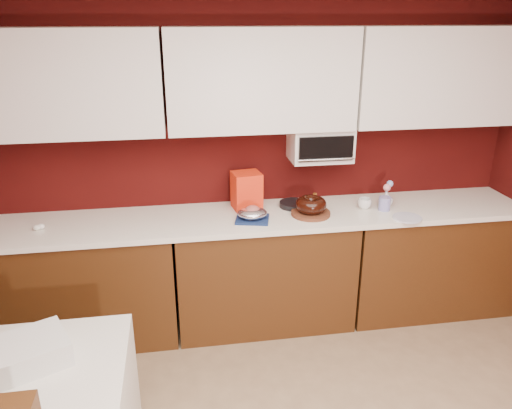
{
  "coord_description": "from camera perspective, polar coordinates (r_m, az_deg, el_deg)",
  "views": [
    {
      "loc": [
        -0.6,
        -1.4,
        2.28
      ],
      "look_at": [
        -0.08,
        1.84,
        1.02
      ],
      "focal_mm": 35.0,
      "sensor_mm": 36.0,
      "label": 1
    }
  ],
  "objects": [
    {
      "name": "wall_back",
      "position": [
        3.84,
        0.15,
        5.44
      ],
      "size": [
        4.0,
        0.02,
        2.5
      ],
      "primitive_type": "cube",
      "color": "#3B0908",
      "rests_on": "floor"
    },
    {
      "name": "base_cabinet_left",
      "position": [
        3.89,
        -19.08,
        -8.69
      ],
      "size": [
        1.31,
        0.58,
        0.86
      ],
      "primitive_type": "cube",
      "color": "#47250E",
      "rests_on": "floor"
    },
    {
      "name": "base_cabinet_center",
      "position": [
        3.87,
        0.89,
        -7.6
      ],
      "size": [
        1.31,
        0.58,
        0.86
      ],
      "primitive_type": "cube",
      "color": "#47250E",
      "rests_on": "floor"
    },
    {
      "name": "base_cabinet_right",
      "position": [
        4.28,
        18.85,
        -5.83
      ],
      "size": [
        1.31,
        0.58,
        0.86
      ],
      "primitive_type": "cube",
      "color": "#47250E",
      "rests_on": "floor"
    },
    {
      "name": "countertop",
      "position": [
        3.67,
        0.93,
        -1.42
      ],
      "size": [
        4.0,
        0.62,
        0.04
      ],
      "primitive_type": "cube",
      "color": "white",
      "rests_on": "base_cabinet_center"
    },
    {
      "name": "upper_cabinet_left",
      "position": [
        3.59,
        -21.45,
        12.71
      ],
      "size": [
        1.31,
        0.33,
        0.7
      ],
      "primitive_type": "cube",
      "color": "white",
      "rests_on": "wall_back"
    },
    {
      "name": "upper_cabinet_center",
      "position": [
        3.56,
        0.6,
        14.06
      ],
      "size": [
        1.31,
        0.33,
        0.7
      ],
      "primitive_type": "cube",
      "color": "white",
      "rests_on": "wall_back"
    },
    {
      "name": "upper_cabinet_right",
      "position": [
        4.01,
        20.3,
        13.59
      ],
      "size": [
        1.31,
        0.33,
        0.7
      ],
      "primitive_type": "cube",
      "color": "white",
      "rests_on": "wall_back"
    },
    {
      "name": "toaster_oven",
      "position": [
        3.77,
        7.33,
        6.93
      ],
      "size": [
        0.45,
        0.3,
        0.25
      ],
      "primitive_type": "cube",
      "color": "white",
      "rests_on": "upper_cabinet_center"
    },
    {
      "name": "toaster_oven_door",
      "position": [
        3.62,
        8.03,
        6.32
      ],
      "size": [
        0.4,
        0.02,
        0.18
      ],
      "primitive_type": "cube",
      "color": "black",
      "rests_on": "toaster_oven"
    },
    {
      "name": "toaster_oven_handle",
      "position": [
        3.63,
        8.04,
        5.11
      ],
      "size": [
        0.42,
        0.02,
        0.02
      ],
      "primitive_type": "cylinder",
      "rotation": [
        0.0,
        1.57,
        0.0
      ],
      "color": "silver",
      "rests_on": "toaster_oven"
    },
    {
      "name": "cake_base",
      "position": [
        3.67,
        6.27,
        -1.0
      ],
      "size": [
        0.37,
        0.37,
        0.03
      ],
      "primitive_type": "cylinder",
      "rotation": [
        0.0,
        0.0,
        -0.36
      ],
      "color": "brown",
      "rests_on": "countertop"
    },
    {
      "name": "bundt_cake",
      "position": [
        3.65,
        6.31,
        -0.02
      ],
      "size": [
        0.23,
        0.23,
        0.09
      ],
      "primitive_type": "torus",
      "rotation": [
        0.0,
        0.0,
        0.04
      ],
      "color": "black",
      "rests_on": "cake_base"
    },
    {
      "name": "navy_towel",
      "position": [
        3.56,
        -0.42,
        -1.68
      ],
      "size": [
        0.27,
        0.24,
        0.02
      ],
      "primitive_type": "cube",
      "rotation": [
        0.0,
        0.0,
        -0.23
      ],
      "color": "navy",
      "rests_on": "countertop"
    },
    {
      "name": "foil_ham_nest",
      "position": [
        3.54,
        -0.42,
        -1.0
      ],
      "size": [
        0.25,
        0.23,
        0.08
      ],
      "primitive_type": "ellipsoid",
      "rotation": [
        0.0,
        0.0,
        0.29
      ],
      "color": "white",
      "rests_on": "navy_towel"
    },
    {
      "name": "roasted_ham",
      "position": [
        3.53,
        -0.42,
        -0.62
      ],
      "size": [
        0.12,
        0.11,
        0.07
      ],
      "primitive_type": "ellipsoid",
      "rotation": [
        0.0,
        0.0,
        -0.2
      ],
      "color": "#B65C53",
      "rests_on": "foil_ham_nest"
    },
    {
      "name": "pandoro_box",
      "position": [
        3.74,
        -1.08,
        1.6
      ],
      "size": [
        0.23,
        0.21,
        0.28
      ],
      "primitive_type": "cube",
      "rotation": [
        0.0,
        0.0,
        0.15
      ],
      "color": "red",
      "rests_on": "countertop"
    },
    {
      "name": "dark_pan",
      "position": [
        3.81,
        4.3,
        0.02
      ],
      "size": [
        0.26,
        0.26,
        0.04
      ],
      "primitive_type": "cylinder",
      "rotation": [
        0.0,
        0.0,
        -0.27
      ],
      "color": "black",
      "rests_on": "countertop"
    },
    {
      "name": "coffee_mug",
      "position": [
        3.85,
        12.31,
        0.23
      ],
      "size": [
        0.12,
        0.12,
        0.1
      ],
      "primitive_type": "imported",
      "rotation": [
        0.0,
        0.0,
        0.86
      ],
      "color": "white",
      "rests_on": "countertop"
    },
    {
      "name": "blue_jar",
      "position": [
        3.85,
        14.48,
        0.11
      ],
      "size": [
        0.09,
        0.09,
        0.1
      ],
      "primitive_type": "cylinder",
      "rotation": [
        0.0,
        0.0,
        0.02
      ],
      "color": "#1C1B94",
      "rests_on": "countertop"
    },
    {
      "name": "flower_vase",
      "position": [
        3.93,
        14.64,
        0.78
      ],
      "size": [
        0.1,
        0.1,
        0.13
      ],
      "primitive_type": "imported",
      "rotation": [
        0.0,
        0.0,
        0.12
      ],
      "color": "silver",
      "rests_on": "countertop"
    },
    {
      "name": "flower_pink",
      "position": [
        3.91,
        14.74,
        1.9
      ],
      "size": [
        0.06,
        0.06,
        0.06
      ],
      "primitive_type": "sphere",
      "color": "pink",
      "rests_on": "flower_vase"
    },
    {
      "name": "flower_blue",
      "position": [
        3.93,
        15.06,
        2.31
      ],
      "size": [
        0.05,
        0.05,
        0.05
      ],
      "primitive_type": "sphere",
      "color": "#8FA8E4",
      "rests_on": "flower_vase"
    },
    {
      "name": "china_plate",
      "position": [
        3.75,
        16.91,
        -1.47
      ],
      "size": [
        0.23,
        0.23,
        0.01
      ],
      "primitive_type": "cylinder",
      "rotation": [
        0.0,
        0.0,
        0.12
      ],
      "color": "silver",
      "rests_on": "countertop"
    },
    {
      "name": "amber_bottle",
      "position": [
        3.86,
        6.72,
        0.63
      ],
      "size": [
        0.03,
        0.03,
        0.09
      ],
      "primitive_type": "cylinder",
      "rotation": [
        0.0,
        0.0,
        -0.1
      ],
      "color": "brown",
      "rests_on": "countertop"
    },
    {
      "name": "egg_left",
      "position": [
        3.7,
        -23.78,
        -2.44
      ],
      "size": [
        0.05,
        0.04,
        0.04
      ],
      "primitive_type": "ellipsoid",
      "rotation": [
        0.0,
        0.0,
        0.04
      ],
      "color": "silver",
      "rests_on": "countertop"
    },
    {
      "name": "egg_right",
      "position": [
        3.71,
        -23.38,
        -2.33
      ],
      "size": [
        0.06,
        0.05,
        0.04
      ],
      "primitive_type": "ellipsoid",
      "rotation": [
        0.0,
        0.0,
        -0.24
      ],
      "color": "silver",
      "rests_on": "countertop"
    },
    {
      "name": "newspaper_stack",
      "position": [
        2.63,
        -24.58,
        -15.1
      ],
      "size": [
        0.43,
        0.4,
        0.12
      ],
      "primitive_type": "cube",
      "rotation": [
        0.0,
        0.0,
        0.44
      ],
      "color": "silver",
      "rests_on": "dining_table"
    }
  ]
}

